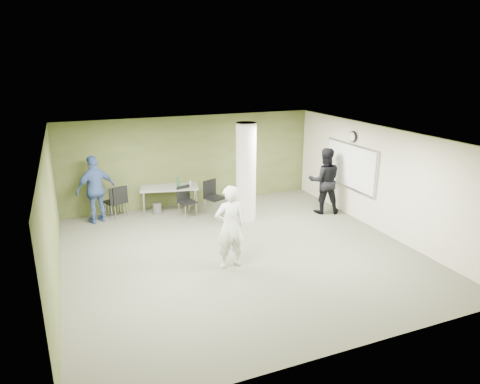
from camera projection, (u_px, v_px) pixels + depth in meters
name	position (u px, v px, depth m)	size (l,w,h in m)	color
floor	(240.00, 252.00, 10.26)	(8.00, 8.00, 0.00)	#535543
ceiling	(240.00, 137.00, 9.43)	(8.00, 8.00, 0.00)	white
wall_back	(192.00, 161.00, 13.39)	(8.00, 0.02, 2.80)	#464F25
wall_left	(52.00, 220.00, 8.41)	(0.02, 8.00, 2.80)	#464F25
wall_right_cream	(380.00, 179.00, 11.29)	(0.02, 8.00, 2.80)	beige
column	(246.00, 173.00, 11.98)	(0.56, 0.56, 2.80)	silver
whiteboard	(350.00, 166.00, 12.29)	(0.05, 2.30, 1.30)	silver
wall_clock	(353.00, 137.00, 12.04)	(0.06, 0.32, 0.32)	black
folding_table	(170.00, 188.00, 12.73)	(1.81, 1.08, 1.05)	gray
wastebasket	(157.00, 209.00, 12.81)	(0.27, 0.27, 0.31)	#4C4C4C
chair_back_left	(118.00, 199.00, 12.41)	(0.62, 0.62, 0.94)	black
chair_back_right	(115.00, 199.00, 12.38)	(0.61, 0.61, 0.95)	black
chair_table_left	(186.00, 199.00, 12.54)	(0.56, 0.56, 0.90)	black
chair_table_right	(213.00, 194.00, 12.76)	(0.65, 0.65, 1.00)	black
woman_white	(230.00, 227.00, 9.29)	(0.69, 0.45, 1.89)	white
man_black	(324.00, 181.00, 12.68)	(0.96, 0.75, 1.98)	black
man_blue	(96.00, 189.00, 11.92)	(1.13, 0.47, 1.93)	#3C5797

